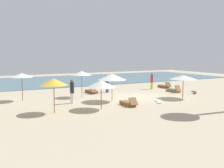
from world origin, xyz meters
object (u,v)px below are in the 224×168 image
object	(u,v)px
lounger_0	(92,91)
dog	(195,92)
umbrella_2	(101,84)
person_2	(107,83)
umbrella_0	(112,77)
person_0	(72,91)
umbrella_3	(82,73)
umbrella_4	(183,77)
lounger_2	(164,86)
lounger_1	(174,90)
umbrella_1	(54,82)
umbrella_5	(22,75)
surfboard	(159,101)
lounger_3	(128,103)
person_1	(152,81)

from	to	relation	value
lounger_0	dog	size ratio (longest dim) A/B	2.72
umbrella_2	person_2	distance (m)	8.00
umbrella_0	person_0	xyz separation A→B (m)	(-3.15, 0.61, -1.03)
dog	person_2	bearing A→B (deg)	145.16
umbrella_3	dog	bearing A→B (deg)	-18.35
umbrella_4	lounger_2	size ratio (longest dim) A/B	1.30
lounger_0	dog	world-z (taller)	lounger_0
umbrella_4	lounger_1	size ratio (longest dim) A/B	1.37
lounger_0	lounger_1	xyz separation A→B (m)	(7.58, -3.20, 0.01)
umbrella_1	dog	world-z (taller)	umbrella_1
umbrella_2	umbrella_5	size ratio (longest dim) A/B	0.91
lounger_1	surfboard	distance (m)	5.78
umbrella_0	lounger_0	bearing A→B (deg)	86.31
lounger_2	person_0	xyz separation A→B (m)	(-12.30, -4.01, 0.78)
surfboard	lounger_2	bearing A→B (deg)	47.86
umbrella_4	surfboard	distance (m)	3.32
lounger_0	lounger_3	xyz separation A→B (m)	(-0.14, -6.98, 0.00)
umbrella_3	lounger_2	xyz separation A→B (m)	(10.53, 1.56, -1.95)
umbrella_0	person_0	size ratio (longest dim) A/B	1.23
umbrella_0	lounger_1	world-z (taller)	umbrella_0
umbrella_0	umbrella_3	size ratio (longest dim) A/B	0.99
person_2	dog	world-z (taller)	person_2
umbrella_1	umbrella_0	bearing A→B (deg)	20.72
umbrella_2	umbrella_3	distance (m)	5.49
umbrella_0	person_1	world-z (taller)	umbrella_0
person_0	person_1	world-z (taller)	person_0
dog	surfboard	bearing A→B (deg)	-164.20
lounger_3	dog	size ratio (longest dim) A/B	2.66
umbrella_1	lounger_2	bearing A→B (deg)	24.65
umbrella_1	umbrella_4	bearing A→B (deg)	1.88
umbrella_5	umbrella_0	bearing A→B (deg)	-29.61
umbrella_4	umbrella_5	bearing A→B (deg)	157.13
umbrella_3	person_2	distance (m)	3.76
dog	umbrella_4	bearing A→B (deg)	-154.52
lounger_2	surfboard	xyz separation A→B (m)	(-5.89, -6.51, -0.13)
umbrella_1	lounger_0	world-z (taller)	umbrella_1
lounger_0	umbrella_4	bearing A→B (deg)	-48.13
lounger_0	lounger_1	size ratio (longest dim) A/B	1.06
umbrella_5	lounger_3	distance (m)	8.91
umbrella_2	lounger_1	xyz separation A→B (m)	(10.01, 3.95, -1.58)
person_1	umbrella_0	bearing A→B (deg)	-149.03
umbrella_2	person_1	bearing A→B (deg)	35.64
person_1	surfboard	world-z (taller)	person_1
lounger_1	umbrella_3	bearing A→B (deg)	170.94
umbrella_0	umbrella_3	xyz separation A→B (m)	(-1.38, 3.06, 0.14)
lounger_0	person_1	size ratio (longest dim) A/B	1.01
umbrella_4	lounger_0	bearing A→B (deg)	131.87
umbrella_0	umbrella_5	distance (m)	7.28
lounger_1	lounger_2	size ratio (longest dim) A/B	0.94
umbrella_4	person_2	distance (m)	7.46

